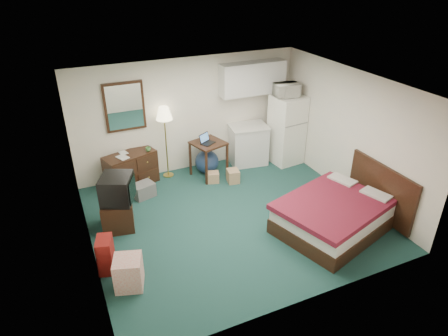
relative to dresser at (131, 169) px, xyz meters
name	(u,v)px	position (x,y,z in m)	size (l,w,h in m)	color
floor	(232,217)	(1.41, -1.98, -0.36)	(5.00, 4.50, 0.01)	#1A3F3A
ceiling	(234,86)	(1.41, -1.98, 2.14)	(5.00, 4.50, 0.01)	silver
walls	(233,157)	(1.41, -1.98, 0.89)	(5.01, 4.51, 2.50)	silver
mirror	(125,107)	(0.06, 0.24, 1.29)	(0.80, 0.06, 1.00)	white
upper_cabinets	(253,78)	(2.86, 0.10, 1.59)	(1.50, 0.35, 0.70)	silver
headboard	(381,191)	(3.87, -3.04, 0.19)	(0.06, 1.56, 1.00)	#391E13
dresser	(131,169)	(0.00, 0.00, 0.00)	(1.05, 0.48, 0.72)	#391E13
floor_lamp	(166,143)	(0.81, 0.07, 0.44)	(0.35, 0.35, 1.59)	gold
desk	(209,159)	(1.63, -0.29, 0.04)	(0.63, 0.63, 0.80)	#391E13
exercise_ball	(207,162)	(1.65, -0.14, -0.10)	(0.52, 0.52, 0.52)	navy
kitchen_counter	(248,145)	(2.71, -0.07, 0.09)	(0.81, 0.62, 0.89)	silver
fridge	(287,130)	(3.54, -0.36, 0.43)	(0.65, 0.65, 1.58)	white
bed	(333,216)	(2.85, -3.04, -0.07)	(1.82, 1.42, 0.58)	maroon
tv_stand	(118,214)	(-0.56, -1.40, -0.09)	(0.53, 0.58, 0.53)	#391E13
suitcase	(106,255)	(-0.94, -2.45, -0.07)	(0.22, 0.36, 0.58)	#5F1712
retail_box	(129,273)	(-0.70, -2.94, -0.11)	(0.39, 0.39, 0.49)	silver
file_bin	(144,190)	(0.10, -0.58, -0.21)	(0.42, 0.31, 0.29)	slate
cardboard_box_a	(213,177)	(1.60, -0.59, -0.25)	(0.26, 0.22, 0.22)	#966E4E
cardboard_box_b	(233,176)	(2.00, -0.77, -0.22)	(0.24, 0.28, 0.28)	#966E4E
laptop	(208,139)	(1.61, -0.35, 0.54)	(0.29, 0.24, 0.20)	black
crt_tv	(117,189)	(-0.51, -1.41, 0.42)	(0.53, 0.57, 0.48)	black
microwave	(287,89)	(3.47, -0.35, 1.40)	(0.53, 0.29, 0.36)	white
book_a	(118,154)	(-0.24, -0.16, 0.48)	(0.18, 0.02, 0.25)	#966E4E
book_b	(120,150)	(-0.17, 0.06, 0.46)	(0.15, 0.02, 0.20)	#966E4E
mug	(148,149)	(0.39, -0.03, 0.42)	(0.11, 0.09, 0.11)	#4D8744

